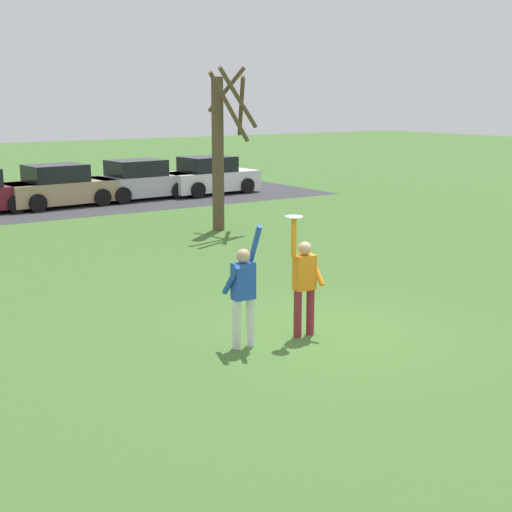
{
  "coord_description": "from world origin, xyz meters",
  "views": [
    {
      "loc": [
        -7.88,
        -9.52,
        4.01
      ],
      "look_at": [
        -0.95,
        0.66,
        1.37
      ],
      "focal_mm": 51.75,
      "sensor_mm": 36.0,
      "label": 1
    }
  ],
  "objects_px": {
    "person_defender": "(243,289)",
    "parked_car_silver": "(139,181)",
    "frisbee_disc": "(294,217)",
    "parked_car_white": "(210,177)",
    "parked_car_tan": "(59,187)",
    "person_catcher": "(304,280)",
    "bare_tree_tall": "(221,145)"
  },
  "relations": [
    {
      "from": "person_catcher",
      "to": "parked_car_tan",
      "type": "xyz_separation_m",
      "value": [
        1.93,
        17.5,
        -0.25
      ]
    },
    {
      "from": "parked_car_silver",
      "to": "parked_car_white",
      "type": "xyz_separation_m",
      "value": [
        3.25,
        -0.14,
        0.0
      ]
    },
    {
      "from": "person_defender",
      "to": "parked_car_white",
      "type": "relative_size",
      "value": 0.48
    },
    {
      "from": "parked_car_tan",
      "to": "bare_tree_tall",
      "type": "relative_size",
      "value": 0.85
    },
    {
      "from": "person_catcher",
      "to": "bare_tree_tall",
      "type": "relative_size",
      "value": 0.42
    },
    {
      "from": "person_defender",
      "to": "bare_tree_tall",
      "type": "height_order",
      "value": "bare_tree_tall"
    },
    {
      "from": "person_defender",
      "to": "parked_car_tan",
      "type": "distance_m",
      "value": 17.69
    },
    {
      "from": "bare_tree_tall",
      "to": "person_defender",
      "type": "bearing_deg",
      "value": -119.76
    },
    {
      "from": "person_catcher",
      "to": "frisbee_disc",
      "type": "height_order",
      "value": "frisbee_disc"
    },
    {
      "from": "person_catcher",
      "to": "bare_tree_tall",
      "type": "bearing_deg",
      "value": -110.01
    },
    {
      "from": "parked_car_silver",
      "to": "frisbee_disc",
      "type": "bearing_deg",
      "value": -111.22
    },
    {
      "from": "parked_car_silver",
      "to": "person_defender",
      "type": "bearing_deg",
      "value": -114.09
    },
    {
      "from": "frisbee_disc",
      "to": "parked_car_silver",
      "type": "xyz_separation_m",
      "value": [
        5.56,
        17.72,
        -1.37
      ]
    },
    {
      "from": "frisbee_disc",
      "to": "parked_car_tan",
      "type": "distance_m",
      "value": 17.67
    },
    {
      "from": "person_defender",
      "to": "parked_car_tan",
      "type": "bearing_deg",
      "value": 83.78
    },
    {
      "from": "person_catcher",
      "to": "parked_car_tan",
      "type": "relative_size",
      "value": 0.49
    },
    {
      "from": "parked_car_tan",
      "to": "parked_car_silver",
      "type": "relative_size",
      "value": 1.0
    },
    {
      "from": "person_defender",
      "to": "parked_car_silver",
      "type": "relative_size",
      "value": 0.48
    },
    {
      "from": "person_catcher",
      "to": "bare_tree_tall",
      "type": "xyz_separation_m",
      "value": [
        4.29,
        9.66,
        1.64
      ]
    },
    {
      "from": "parked_car_silver",
      "to": "parked_car_tan",
      "type": "bearing_deg",
      "value": -179.85
    },
    {
      "from": "frisbee_disc",
      "to": "parked_car_white",
      "type": "distance_m",
      "value": 19.71
    },
    {
      "from": "frisbee_disc",
      "to": "bare_tree_tall",
      "type": "relative_size",
      "value": 0.06
    },
    {
      "from": "person_defender",
      "to": "parked_car_tan",
      "type": "height_order",
      "value": "person_defender"
    },
    {
      "from": "person_catcher",
      "to": "frisbee_disc",
      "type": "relative_size",
      "value": 7.18
    },
    {
      "from": "person_defender",
      "to": "frisbee_disc",
      "type": "distance_m",
      "value": 1.47
    },
    {
      "from": "person_defender",
      "to": "parked_car_silver",
      "type": "bearing_deg",
      "value": 73.64
    },
    {
      "from": "person_catcher",
      "to": "person_defender",
      "type": "xyz_separation_m",
      "value": [
        -1.19,
        0.08,
        -0.0
      ]
    },
    {
      "from": "person_defender",
      "to": "person_catcher",
      "type": "bearing_deg",
      "value": 0.0
    },
    {
      "from": "frisbee_disc",
      "to": "bare_tree_tall",
      "type": "distance_m",
      "value": 10.66
    },
    {
      "from": "person_defender",
      "to": "parked_car_white",
      "type": "height_order",
      "value": "person_defender"
    },
    {
      "from": "parked_car_tan",
      "to": "parked_car_silver",
      "type": "bearing_deg",
      "value": 0.15
    },
    {
      "from": "parked_car_white",
      "to": "parked_car_tan",
      "type": "bearing_deg",
      "value": 177.04
    }
  ]
}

